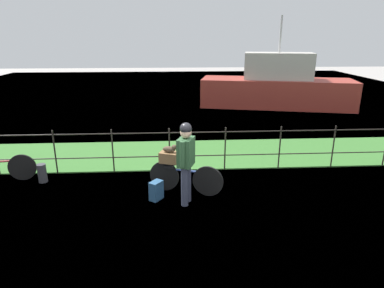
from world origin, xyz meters
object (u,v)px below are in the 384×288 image
object	(u,v)px
bicycle_main	(185,178)
wooden_crate	(169,157)
mooring_bollard	(42,173)
terrier_dog	(170,149)
backpack_on_paving	(156,190)
moored_boat_near	(276,87)
cyclist_person	(186,157)

from	to	relation	value
bicycle_main	wooden_crate	bearing A→B (deg)	160.10
bicycle_main	mooring_bollard	distance (m)	3.36
bicycle_main	terrier_dog	size ratio (longest dim) A/B	4.80
backpack_on_paving	moored_boat_near	xyz separation A→B (m)	(5.27, 9.19, 0.72)
mooring_bollard	cyclist_person	bearing A→B (deg)	-20.48
wooden_crate	terrier_dog	xyz separation A→B (m)	(0.02, -0.01, 0.19)
backpack_on_paving	mooring_bollard	bearing A→B (deg)	-74.60
moored_boat_near	wooden_crate	bearing A→B (deg)	-119.60
backpack_on_paving	mooring_bollard	world-z (taller)	mooring_bollard
bicycle_main	cyclist_person	size ratio (longest dim) A/B	0.92
bicycle_main	cyclist_person	xyz separation A→B (m)	(0.00, -0.48, 0.65)
wooden_crate	mooring_bollard	world-z (taller)	wooden_crate
terrier_dog	backpack_on_paving	bearing A→B (deg)	-127.30
wooden_crate	moored_boat_near	size ratio (longest dim) A/B	0.05
terrier_dog	backpack_on_paving	xyz separation A→B (m)	(-0.30, -0.39, -0.77)
bicycle_main	terrier_dog	world-z (taller)	terrier_dog
bicycle_main	backpack_on_paving	size ratio (longest dim) A/B	3.88
terrier_dog	backpack_on_paving	world-z (taller)	terrier_dog
bicycle_main	wooden_crate	size ratio (longest dim) A/B	4.01
mooring_bollard	bicycle_main	bearing A→B (deg)	-12.80
wooden_crate	backpack_on_paving	world-z (taller)	wooden_crate
terrier_dog	mooring_bollard	world-z (taller)	terrier_dog
backpack_on_paving	wooden_crate	bearing A→B (deg)	-178.04
cyclist_person	backpack_on_paving	size ratio (longest dim) A/B	4.21
mooring_bollard	moored_boat_near	bearing A→B (deg)	45.82
terrier_dog	bicycle_main	bearing A→B (deg)	-19.90
mooring_bollard	terrier_dog	bearing A→B (deg)	-12.04
mooring_bollard	moored_boat_near	xyz separation A→B (m)	(7.93, 8.16, 0.71)
terrier_dog	moored_boat_near	size ratio (longest dim) A/B	0.04
bicycle_main	backpack_on_paving	xyz separation A→B (m)	(-0.61, -0.28, -0.15)
wooden_crate	bicycle_main	bearing A→B (deg)	-19.90
terrier_dog	moored_boat_near	distance (m)	10.10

